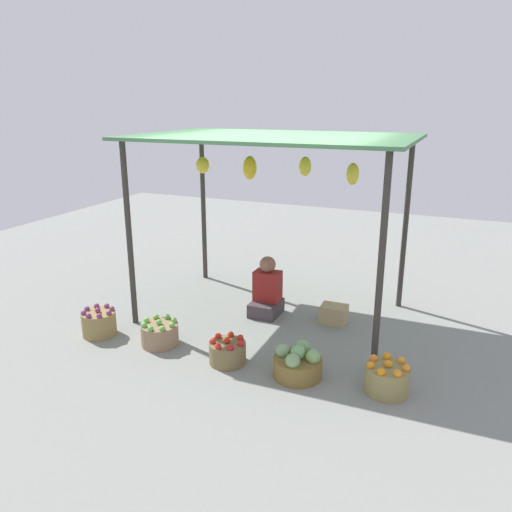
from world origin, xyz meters
TOP-DOWN VIEW (x-y plane):
  - ground_plane at (0.00, 0.00)m, footprint 14.00×14.00m
  - market_stall_structure at (-0.00, 0.00)m, footprint 3.29×2.15m
  - vendor_person at (-0.07, -0.02)m, footprint 0.36×0.44m
  - basket_purple_onions at (-1.68, -1.39)m, footprint 0.40×0.40m
  - basket_green_apples at (-0.87, -1.32)m, footprint 0.42×0.42m
  - basket_red_tomatoes at (0.03, -1.40)m, footprint 0.39×0.39m
  - basket_cabbages at (0.81, -1.37)m, footprint 0.50×0.50m
  - basket_oranges at (1.69, -1.32)m, footprint 0.43×0.43m
  - wooden_crate_near_vendor at (0.82, 0.05)m, footprint 0.32×0.25m

SIDE VIEW (x-z plane):
  - ground_plane at x=0.00m, z-range 0.00..0.00m
  - wooden_crate_near_vendor at x=0.82m, z-range 0.00..0.23m
  - basket_red_tomatoes at x=0.03m, z-range -0.02..0.27m
  - basket_green_apples at x=-0.87m, z-range -0.02..0.29m
  - basket_cabbages at x=0.81m, z-range -0.03..0.31m
  - basket_oranges at x=1.69m, z-range -0.02..0.31m
  - basket_purple_onions at x=-1.68m, z-range -0.02..0.33m
  - vendor_person at x=-0.07m, z-range -0.09..0.69m
  - market_stall_structure at x=0.00m, z-range 0.96..3.26m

